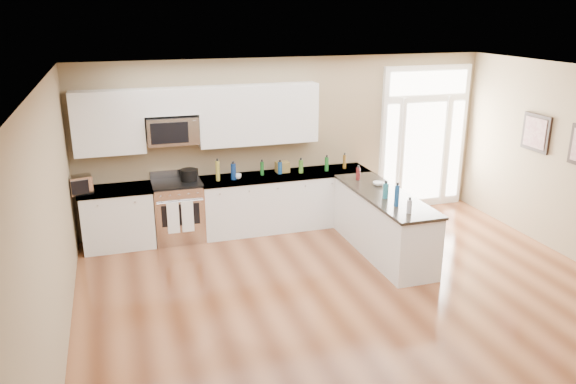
{
  "coord_description": "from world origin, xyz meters",
  "views": [
    {
      "loc": [
        -2.79,
        -4.83,
        3.53
      ],
      "look_at": [
        -0.65,
        2.0,
        1.19
      ],
      "focal_mm": 35.0,
      "sensor_mm": 36.0,
      "label": 1
    }
  ],
  "objects_px": {
    "peninsula_cabinet": "(383,225)",
    "stockpot": "(189,174)",
    "kitchen_range": "(178,211)",
    "toaster_oven": "(80,185)"
  },
  "relations": [
    {
      "from": "kitchen_range",
      "to": "toaster_oven",
      "type": "bearing_deg",
      "value": -176.23
    },
    {
      "from": "peninsula_cabinet",
      "to": "toaster_oven",
      "type": "height_order",
      "value": "toaster_oven"
    },
    {
      "from": "stockpot",
      "to": "kitchen_range",
      "type": "bearing_deg",
      "value": -165.37
    },
    {
      "from": "kitchen_range",
      "to": "stockpot",
      "type": "relative_size",
      "value": 4.17
    },
    {
      "from": "peninsula_cabinet",
      "to": "kitchen_range",
      "type": "xyz_separation_m",
      "value": [
        -2.87,
        1.45,
        0.04
      ]
    },
    {
      "from": "stockpot",
      "to": "toaster_oven",
      "type": "relative_size",
      "value": 0.83
    },
    {
      "from": "peninsula_cabinet",
      "to": "stockpot",
      "type": "distance_m",
      "value": 3.12
    },
    {
      "from": "peninsula_cabinet",
      "to": "kitchen_range",
      "type": "distance_m",
      "value": 3.22
    },
    {
      "from": "kitchen_range",
      "to": "toaster_oven",
      "type": "height_order",
      "value": "toaster_oven"
    },
    {
      "from": "peninsula_cabinet",
      "to": "kitchen_range",
      "type": "bearing_deg",
      "value": 153.22
    }
  ]
}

